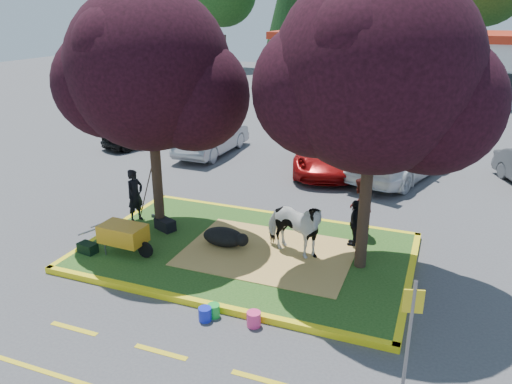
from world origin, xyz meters
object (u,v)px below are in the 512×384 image
(sign_post, at_px, (410,330))
(car_silver, at_px, (212,137))
(bucket_blue, at_px, (205,314))
(calf, at_px, (224,237))
(bucket_green, at_px, (214,311))
(handler, at_px, (135,195))
(bucket_pink, at_px, (254,319))
(wheelbarrow, at_px, (124,234))
(car_black, at_px, (140,132))
(cow, at_px, (293,227))

(sign_post, height_order, car_silver, sign_post)
(sign_post, distance_m, bucket_blue, 4.24)
(bucket_blue, bearing_deg, calf, 107.63)
(calf, distance_m, bucket_green, 3.00)
(handler, xyz_separation_m, bucket_green, (4.12, -3.38, -0.79))
(bucket_pink, bearing_deg, wheelbarrow, 160.02)
(bucket_green, distance_m, car_silver, 12.36)
(handler, bearing_deg, bucket_pink, -112.09)
(handler, distance_m, bucket_blue, 5.43)
(bucket_green, height_order, bucket_pink, bucket_pink)
(car_black, bearing_deg, sign_post, -21.54)
(wheelbarrow, bearing_deg, bucket_blue, -26.05)
(cow, height_order, calf, cow)
(handler, relative_size, bucket_blue, 5.36)
(bucket_green, bearing_deg, car_silver, 115.98)
(handler, height_order, bucket_green, handler)
(calf, height_order, sign_post, sign_post)
(bucket_green, bearing_deg, sign_post, -14.34)
(sign_post, bearing_deg, cow, 114.02)
(car_black, distance_m, car_silver, 3.71)
(cow, height_order, bucket_pink, cow)
(car_black, relative_size, car_silver, 0.81)
(sign_post, bearing_deg, bucket_green, 151.64)
(calf, bearing_deg, wheelbarrow, -164.63)
(calf, relative_size, bucket_blue, 3.90)
(cow, relative_size, calf, 1.57)
(car_silver, bearing_deg, bucket_green, 117.36)
(cow, relative_size, car_silver, 0.40)
(sign_post, xyz_separation_m, car_black, (-12.99, 12.10, -0.73))
(bucket_blue, xyz_separation_m, car_black, (-9.01, 11.30, 0.47))
(bucket_green, height_order, car_black, car_black)
(calf, relative_size, bucket_green, 4.08)
(sign_post, bearing_deg, car_black, 123.01)
(calf, xyz_separation_m, bucket_green, (1.06, -2.80, -0.26))
(sign_post, distance_m, bucket_pink, 3.37)
(car_silver, bearing_deg, bucket_pink, 120.96)
(bucket_pink, xyz_separation_m, bucket_blue, (-1.00, -0.19, -0.01))
(handler, xyz_separation_m, sign_post, (8.00, -4.37, 0.42))
(bucket_green, xyz_separation_m, bucket_blue, (-0.11, -0.19, 0.01))
(bucket_green, bearing_deg, cow, 75.17)
(car_black, bearing_deg, car_silver, 21.20)
(bucket_green, relative_size, bucket_pink, 0.89)
(wheelbarrow, xyz_separation_m, sign_post, (7.09, -2.48, 0.66))
(cow, bearing_deg, bucket_pink, -161.15)
(sign_post, distance_m, car_black, 17.77)
(cow, bearing_deg, sign_post, -125.15)
(bucket_blue, bearing_deg, bucket_green, 60.18)
(wheelbarrow, relative_size, car_black, 0.57)
(bucket_green, distance_m, bucket_pink, 0.89)
(bucket_pink, bearing_deg, bucket_blue, -169.36)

